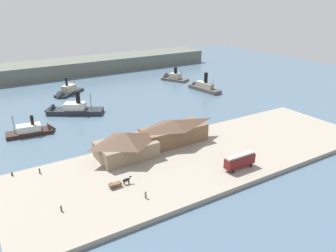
{
  "coord_description": "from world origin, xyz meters",
  "views": [
    {
      "loc": [
        -54.99,
        -90.79,
        44.56
      ],
      "look_at": [
        2.26,
        1.31,
        2.0
      ],
      "focal_mm": 35.97,
      "sensor_mm": 36.0,
      "label": 1
    }
  ],
  "objects_px": {
    "mooring_post_center_east": "(201,127)",
    "ferry_moored_west": "(66,92)",
    "ferry_shed_customs_shed": "(174,131)",
    "street_tram": "(240,160)",
    "mooring_post_west": "(12,174)",
    "ferry_approaching_west": "(68,110)",
    "ferry_shed_east_terminal": "(126,145)",
    "pedestrian_at_waters_edge": "(146,195)",
    "ferry_approaching_east": "(202,87)",
    "ferry_outer_harbor": "(35,130)",
    "ferry_mid_harbor": "(171,78)",
    "pedestrian_near_east_shed": "(61,208)",
    "pedestrian_standing_center": "(40,171)",
    "horse_cart": "(119,183)"
  },
  "relations": [
    {
      "from": "pedestrian_standing_center",
      "to": "pedestrian_near_east_shed",
      "type": "height_order",
      "value": "pedestrian_standing_center"
    },
    {
      "from": "ferry_approaching_east",
      "to": "ferry_mid_harbor",
      "type": "bearing_deg",
      "value": 93.25
    },
    {
      "from": "mooring_post_center_east",
      "to": "ferry_moored_west",
      "type": "xyz_separation_m",
      "value": [
        -26.72,
        70.02,
        -0.28
      ]
    },
    {
      "from": "ferry_shed_customs_shed",
      "to": "street_tram",
      "type": "relative_size",
      "value": 2.28
    },
    {
      "from": "ferry_shed_east_terminal",
      "to": "pedestrian_at_waters_edge",
      "type": "height_order",
      "value": "ferry_shed_east_terminal"
    },
    {
      "from": "horse_cart",
      "to": "pedestrian_near_east_shed",
      "type": "height_order",
      "value": "horse_cart"
    },
    {
      "from": "ferry_outer_harbor",
      "to": "ferry_mid_harbor",
      "type": "distance_m",
      "value": 90.77
    },
    {
      "from": "pedestrian_near_east_shed",
      "to": "mooring_post_center_east",
      "type": "bearing_deg",
      "value": 22.25
    },
    {
      "from": "mooring_post_center_east",
      "to": "ferry_mid_harbor",
      "type": "relative_size",
      "value": 0.05
    },
    {
      "from": "pedestrian_near_east_shed",
      "to": "ferry_mid_harbor",
      "type": "bearing_deg",
      "value": 46.78
    },
    {
      "from": "ferry_moored_west",
      "to": "mooring_post_center_east",
      "type": "bearing_deg",
      "value": -69.12
    },
    {
      "from": "ferry_approaching_west",
      "to": "ferry_shed_customs_shed",
      "type": "bearing_deg",
      "value": -68.31
    },
    {
      "from": "mooring_post_center_east",
      "to": "ferry_moored_west",
      "type": "distance_m",
      "value": 74.95
    },
    {
      "from": "mooring_post_center_east",
      "to": "ferry_outer_harbor",
      "type": "relative_size",
      "value": 0.05
    },
    {
      "from": "pedestrian_near_east_shed",
      "to": "ferry_mid_harbor",
      "type": "xyz_separation_m",
      "value": [
        86.22,
        91.75,
        -0.63
      ]
    },
    {
      "from": "horse_cart",
      "to": "ferry_moored_west",
      "type": "height_order",
      "value": "ferry_moored_west"
    },
    {
      "from": "ferry_shed_customs_shed",
      "to": "pedestrian_standing_center",
      "type": "xyz_separation_m",
      "value": [
        -40.2,
        1.82,
        -3.02
      ]
    },
    {
      "from": "mooring_post_west",
      "to": "ferry_shed_customs_shed",
      "type": "bearing_deg",
      "value": -5.28
    },
    {
      "from": "pedestrian_standing_center",
      "to": "ferry_shed_east_terminal",
      "type": "bearing_deg",
      "value": -7.73
    },
    {
      "from": "ferry_shed_east_terminal",
      "to": "ferry_shed_customs_shed",
      "type": "height_order",
      "value": "ferry_shed_east_terminal"
    },
    {
      "from": "pedestrian_near_east_shed",
      "to": "ferry_approaching_west",
      "type": "distance_m",
      "value": 68.9
    },
    {
      "from": "horse_cart",
      "to": "ferry_mid_harbor",
      "type": "distance_m",
      "value": 114.07
    },
    {
      "from": "ferry_mid_harbor",
      "to": "mooring_post_west",
      "type": "bearing_deg",
      "value": -143.03
    },
    {
      "from": "pedestrian_near_east_shed",
      "to": "ferry_approaching_east",
      "type": "relative_size",
      "value": 0.07
    },
    {
      "from": "ferry_outer_harbor",
      "to": "horse_cart",
      "type": "bearing_deg",
      "value": -78.64
    },
    {
      "from": "ferry_shed_east_terminal",
      "to": "mooring_post_center_east",
      "type": "bearing_deg",
      "value": 10.8
    },
    {
      "from": "street_tram",
      "to": "ferry_approaching_east",
      "type": "bearing_deg",
      "value": 59.61
    },
    {
      "from": "mooring_post_west",
      "to": "ferry_approaching_west",
      "type": "bearing_deg",
      "value": 57.92
    },
    {
      "from": "ferry_shed_east_terminal",
      "to": "street_tram",
      "type": "relative_size",
      "value": 1.79
    },
    {
      "from": "mooring_post_center_east",
      "to": "pedestrian_near_east_shed",
      "type": "bearing_deg",
      "value": -157.75
    },
    {
      "from": "ferry_shed_east_terminal",
      "to": "ferry_approaching_east",
      "type": "distance_m",
      "value": 81.47
    },
    {
      "from": "horse_cart",
      "to": "ferry_moored_west",
      "type": "xyz_separation_m",
      "value": [
        12.89,
        89.51,
        -0.75
      ]
    },
    {
      "from": "horse_cart",
      "to": "pedestrian_near_east_shed",
      "type": "relative_size",
      "value": 3.84
    },
    {
      "from": "ferry_shed_customs_shed",
      "to": "street_tram",
      "type": "bearing_deg",
      "value": -76.52
    },
    {
      "from": "pedestrian_near_east_shed",
      "to": "street_tram",
      "type": "bearing_deg",
      "value": -7.42
    },
    {
      "from": "ferry_shed_east_terminal",
      "to": "ferry_approaching_west",
      "type": "relative_size",
      "value": 0.71
    },
    {
      "from": "horse_cart",
      "to": "mooring_post_center_east",
      "type": "height_order",
      "value": "horse_cart"
    },
    {
      "from": "ferry_shed_east_terminal",
      "to": "ferry_moored_west",
      "type": "distance_m",
      "value": 76.23
    },
    {
      "from": "pedestrian_at_waters_edge",
      "to": "ferry_moored_west",
      "type": "xyz_separation_m",
      "value": [
        9.98,
        97.42,
        -0.64
      ]
    },
    {
      "from": "ferry_moored_west",
      "to": "pedestrian_at_waters_edge",
      "type": "bearing_deg",
      "value": -95.85
    },
    {
      "from": "ferry_shed_east_terminal",
      "to": "pedestrian_at_waters_edge",
      "type": "bearing_deg",
      "value": -103.98
    },
    {
      "from": "ferry_moored_west",
      "to": "ferry_outer_harbor",
      "type": "xyz_separation_m",
      "value": [
        -22.55,
        -41.41,
        -0.14
      ]
    },
    {
      "from": "ferry_shed_customs_shed",
      "to": "mooring_post_west",
      "type": "relative_size",
      "value": 23.25
    },
    {
      "from": "horse_cart",
      "to": "pedestrian_standing_center",
      "type": "relative_size",
      "value": 3.75
    },
    {
      "from": "mooring_post_west",
      "to": "ferry_outer_harbor",
      "type": "relative_size",
      "value": 0.05
    },
    {
      "from": "pedestrian_at_waters_edge",
      "to": "ferry_mid_harbor",
      "type": "height_order",
      "value": "ferry_mid_harbor"
    },
    {
      "from": "street_tram",
      "to": "mooring_post_center_east",
      "type": "distance_m",
      "value": 29.62
    },
    {
      "from": "ferry_shed_east_terminal",
      "to": "pedestrian_near_east_shed",
      "type": "bearing_deg",
      "value": -144.79
    },
    {
      "from": "ferry_approaching_east",
      "to": "mooring_post_center_east",
      "type": "bearing_deg",
      "value": -127.38
    },
    {
      "from": "mooring_post_west",
      "to": "mooring_post_center_east",
      "type": "height_order",
      "value": "same"
    }
  ]
}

